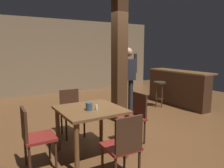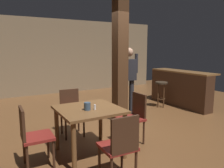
# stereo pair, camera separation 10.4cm
# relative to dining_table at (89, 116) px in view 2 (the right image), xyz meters

# --- Properties ---
(ground_plane) EXTENTS (10.80, 10.80, 0.00)m
(ground_plane) POSITION_rel_dining_table_xyz_m (1.30, 0.70, -0.64)
(ground_plane) COLOR brown
(wall_back) EXTENTS (8.00, 0.10, 2.80)m
(wall_back) POSITION_rel_dining_table_xyz_m (1.30, 5.20, 0.76)
(wall_back) COLOR #756047
(wall_back) RESTS_ON ground_plane
(pillar) EXTENTS (0.28, 0.28, 2.80)m
(pillar) POSITION_rel_dining_table_xyz_m (1.32, 1.19, 0.76)
(pillar) COLOR #422816
(pillar) RESTS_ON ground_plane
(dining_table) EXTENTS (0.96, 0.96, 0.76)m
(dining_table) POSITION_rel_dining_table_xyz_m (0.00, 0.00, 0.00)
(dining_table) COLOR brown
(dining_table) RESTS_ON ground_plane
(chair_west) EXTENTS (0.43, 0.43, 0.89)m
(chair_west) POSITION_rel_dining_table_xyz_m (-0.88, 0.00, -0.13)
(chair_west) COLOR maroon
(chair_west) RESTS_ON ground_plane
(chair_east) EXTENTS (0.42, 0.42, 0.89)m
(chair_east) POSITION_rel_dining_table_xyz_m (0.89, 0.01, -0.13)
(chair_east) COLOR maroon
(chair_east) RESTS_ON ground_plane
(chair_north) EXTENTS (0.45, 0.45, 0.89)m
(chair_north) POSITION_rel_dining_table_xyz_m (0.02, 0.92, -0.13)
(chair_north) COLOR maroon
(chair_north) RESTS_ON ground_plane
(chair_south) EXTENTS (0.43, 0.43, 0.89)m
(chair_south) POSITION_rel_dining_table_xyz_m (0.02, -0.91, -0.13)
(chair_south) COLOR maroon
(chair_south) RESTS_ON ground_plane
(napkin_cup) EXTENTS (0.10, 0.10, 0.12)m
(napkin_cup) POSITION_rel_dining_table_xyz_m (-0.06, -0.08, 0.18)
(napkin_cup) COLOR #33475B
(napkin_cup) RESTS_ON dining_table
(salt_shaker) EXTENTS (0.03, 0.03, 0.08)m
(salt_shaker) POSITION_rel_dining_table_xyz_m (0.05, -0.12, 0.16)
(salt_shaker) COLOR silver
(salt_shaker) RESTS_ON dining_table
(standing_person) EXTENTS (0.47, 0.27, 1.72)m
(standing_person) POSITION_rel_dining_table_xyz_m (1.59, 1.23, 0.36)
(standing_person) COLOR black
(standing_person) RESTS_ON ground_plane
(bar_counter) EXTENTS (0.56, 2.08, 1.05)m
(bar_counter) POSITION_rel_dining_table_xyz_m (3.60, 1.47, -0.10)
(bar_counter) COLOR brown
(bar_counter) RESTS_ON ground_plane
(bar_stool_near) EXTENTS (0.35, 0.35, 0.75)m
(bar_stool_near) POSITION_rel_dining_table_xyz_m (3.00, 1.61, -0.08)
(bar_stool_near) COLOR #2D2319
(bar_stool_near) RESTS_ON ground_plane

